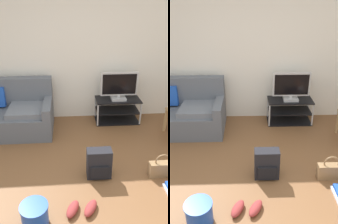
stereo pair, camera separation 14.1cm
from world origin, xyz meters
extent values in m
cube|color=brown|center=(0.00, 0.00, -0.01)|extent=(9.00, 9.80, 0.02)
cube|color=silver|center=(0.00, 2.45, 1.35)|extent=(9.00, 0.10, 2.70)
cube|color=#565B66|center=(-1.38, 1.87, 0.20)|extent=(1.76, 0.87, 0.40)
cube|color=#565B66|center=(-1.38, 2.21, 0.66)|extent=(1.76, 0.20, 0.51)
cube|color=#565B66|center=(-0.57, 1.87, 0.49)|extent=(0.14, 0.87, 0.18)
cube|color=slate|center=(-0.90, 1.81, 0.45)|extent=(0.70, 0.61, 0.10)
cube|color=black|center=(0.74, 2.14, 0.46)|extent=(0.85, 0.43, 0.02)
cube|color=black|center=(0.74, 2.14, 0.23)|extent=(0.81, 0.42, 0.02)
cube|color=black|center=(0.74, 2.14, 0.01)|extent=(0.85, 0.43, 0.02)
cylinder|color=#B7B7BC|center=(0.34, 1.94, 0.23)|extent=(0.03, 0.03, 0.47)
cylinder|color=#B7B7BC|center=(1.15, 1.94, 0.23)|extent=(0.03, 0.03, 0.47)
cylinder|color=#B7B7BC|center=(0.34, 2.34, 0.23)|extent=(0.03, 0.03, 0.47)
cylinder|color=#B7B7BC|center=(1.15, 2.34, 0.23)|extent=(0.03, 0.03, 0.47)
cube|color=#B2B2B7|center=(0.74, 2.12, 0.49)|extent=(0.28, 0.22, 0.05)
cube|color=#B2B2B7|center=(0.74, 2.12, 0.54)|extent=(0.05, 0.04, 0.04)
cube|color=#B2B2B7|center=(0.74, 2.12, 0.78)|extent=(0.69, 0.04, 0.44)
cube|color=black|center=(0.74, 2.10, 0.78)|extent=(0.63, 0.01, 0.38)
cube|color=tan|center=(1.53, 1.67, 0.22)|extent=(0.04, 0.04, 0.44)
cube|color=black|center=(0.18, 0.55, 0.21)|extent=(0.33, 0.17, 0.42)
cube|color=black|center=(0.18, 0.46, 0.14)|extent=(0.25, 0.04, 0.19)
cylinder|color=black|center=(0.08, 0.66, 0.23)|extent=(0.04, 0.04, 0.34)
cylinder|color=black|center=(0.27, 0.66, 0.23)|extent=(0.04, 0.04, 0.34)
cube|color=olive|center=(1.03, 0.50, 0.11)|extent=(0.34, 0.11, 0.22)
torus|color=olive|center=(1.03, 0.50, 0.25)|extent=(0.21, 0.02, 0.21)
cylinder|color=blue|center=(-0.60, -0.16, 0.13)|extent=(0.29, 0.29, 0.27)
cylinder|color=blue|center=(-0.60, -0.16, 0.26)|extent=(0.30, 0.30, 0.02)
ellipsoid|color=#993333|center=(-0.20, -0.03, 0.04)|extent=(0.21, 0.28, 0.09)
ellipsoid|color=#993333|center=(0.01, -0.03, 0.04)|extent=(0.22, 0.28, 0.09)
camera|label=1|loc=(-0.21, -1.97, 2.21)|focal=37.86mm
camera|label=2|loc=(-0.07, -1.98, 2.21)|focal=37.86mm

